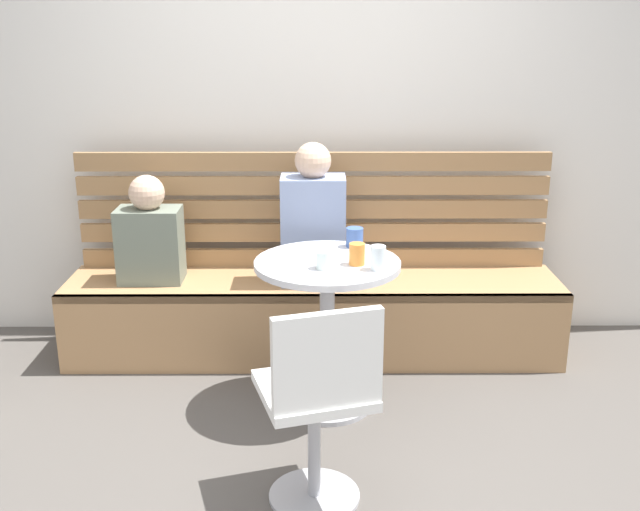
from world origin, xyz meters
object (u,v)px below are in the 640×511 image
at_px(person_adult, 313,221).
at_px(person_child_left, 150,235).
at_px(cup_glass_short, 325,260).
at_px(booth_bench, 313,317).
at_px(cafe_table, 327,306).
at_px(cup_water_clear, 378,258).
at_px(cup_mug_blue, 355,237).
at_px(white_chair, 319,399).
at_px(cup_tumbler_orange, 357,254).

distance_m(person_adult, person_child_left, 0.89).
bearing_deg(cup_glass_short, person_adult, 94.52).
xyz_separation_m(booth_bench, cafe_table, (0.07, -0.59, 0.30)).
bearing_deg(cup_glass_short, cup_water_clear, -4.10).
distance_m(cafe_table, person_adult, 0.63).
distance_m(cup_water_clear, cup_mug_blue, 0.36).
xyz_separation_m(cup_water_clear, cup_mug_blue, (-0.09, 0.35, -0.01)).
distance_m(white_chair, cup_tumbler_orange, 0.84).
bearing_deg(cafe_table, person_child_left, 148.02).
height_order(white_chair, cup_mug_blue, white_chair).
distance_m(cup_tumbler_orange, cup_glass_short, 0.16).
bearing_deg(cup_water_clear, person_adult, 112.88).
xyz_separation_m(cup_mug_blue, cup_glass_short, (-0.15, -0.34, -0.01)).
distance_m(person_child_left, cup_glass_short, 1.17).
xyz_separation_m(booth_bench, cup_tumbler_orange, (0.20, -0.64, 0.57)).
bearing_deg(cup_mug_blue, person_child_left, 161.55).
xyz_separation_m(person_adult, cup_mug_blue, (0.20, -0.33, 0.01)).
height_order(booth_bench, person_adult, person_adult).
bearing_deg(cup_mug_blue, cup_water_clear, -76.21).
relative_size(cafe_table, person_adult, 0.97).
bearing_deg(cup_water_clear, cup_glass_short, 175.90).
distance_m(cafe_table, white_chair, 0.81).
relative_size(white_chair, person_adult, 1.12).
xyz_separation_m(cafe_table, cup_water_clear, (0.22, -0.12, 0.28)).
xyz_separation_m(booth_bench, white_chair, (0.02, -1.40, 0.24)).
relative_size(white_chair, cup_mug_blue, 8.95).
bearing_deg(booth_bench, person_adult, -88.62).
height_order(booth_bench, cup_glass_short, cup_glass_short).
height_order(cup_mug_blue, cup_glass_short, cup_mug_blue).
bearing_deg(cup_glass_short, white_chair, -92.33).
distance_m(cafe_table, person_child_left, 1.13).
bearing_deg(cup_glass_short, cup_mug_blue, 65.94).
distance_m(person_adult, cup_tumbler_orange, 0.65).
relative_size(cup_mug_blue, cup_glass_short, 1.19).
height_order(booth_bench, cafe_table, cafe_table).
bearing_deg(cafe_table, cup_mug_blue, 59.31).
bearing_deg(person_child_left, cafe_table, -31.98).
bearing_deg(cafe_table, person_adult, 96.75).
distance_m(cup_water_clear, cup_glass_short, 0.24).
bearing_deg(person_adult, person_child_left, 178.18).
bearing_deg(booth_bench, white_chair, -88.98).
bearing_deg(person_child_left, white_chair, -57.16).
height_order(cafe_table, person_adult, person_adult).
relative_size(cafe_table, cup_mug_blue, 7.79).
distance_m(cup_mug_blue, cup_glass_short, 0.37).
height_order(white_chair, cup_glass_short, white_chair).
height_order(cafe_table, cup_glass_short, cup_glass_short).
relative_size(cup_tumbler_orange, cup_glass_short, 1.25).
bearing_deg(cup_tumbler_orange, cafe_table, 158.70).
relative_size(person_child_left, cup_glass_short, 7.31).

